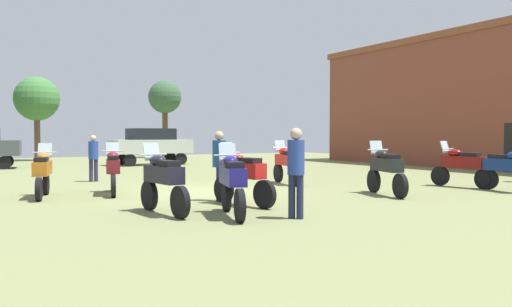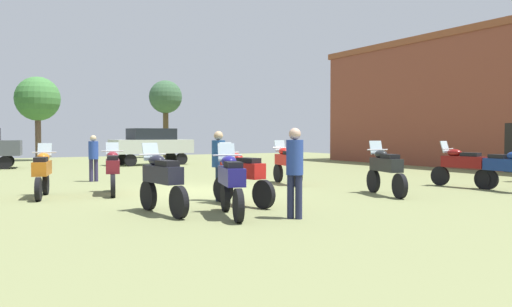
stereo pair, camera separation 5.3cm
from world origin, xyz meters
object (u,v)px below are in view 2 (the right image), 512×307
(motorcycle_7, at_px, (287,163))
(person_2, at_px, (93,155))
(motorcycle_1, at_px, (162,179))
(motorcycle_13, at_px, (462,165))
(car_1, at_px, (152,144))
(tree_3, at_px, (38,99))
(motorcycle_3, at_px, (113,169))
(brick_building, at_px, (492,100))
(motorcycle_6, at_px, (231,181))
(motorcycle_8, at_px, (506,168))
(tree_1, at_px, (166,98))
(motorcycle_4, at_px, (385,169))
(person_1, at_px, (218,160))
(person_3, at_px, (295,166))
(motorcycle_11, at_px, (42,171))
(motorcycle_9, at_px, (242,175))

(motorcycle_7, relative_size, person_2, 1.36)
(motorcycle_1, height_order, motorcycle_13, motorcycle_1)
(car_1, bearing_deg, tree_3, 27.44)
(motorcycle_3, height_order, tree_3, tree_3)
(brick_building, xyz_separation_m, motorcycle_3, (-20.41, -2.91, -2.73))
(motorcycle_6, bearing_deg, car_1, 93.41)
(motorcycle_8, height_order, car_1, car_1)
(motorcycle_7, xyz_separation_m, motorcycle_13, (4.24, -3.67, -0.01))
(tree_3, bearing_deg, brick_building, -42.75)
(motorcycle_8, xyz_separation_m, tree_1, (-0.91, 26.34, 3.55))
(motorcycle_1, distance_m, motorcycle_8, 10.26)
(brick_building, xyz_separation_m, tree_1, (-11.14, 18.35, 0.82))
(motorcycle_6, bearing_deg, brick_building, 39.74)
(motorcycle_4, bearing_deg, person_1, -178.24)
(motorcycle_1, xyz_separation_m, motorcycle_6, (1.13, -0.99, -0.00))
(motorcycle_4, bearing_deg, motorcycle_6, -150.85)
(motorcycle_1, bearing_deg, car_1, 66.31)
(motorcycle_4, relative_size, tree_1, 0.39)
(motorcycle_6, distance_m, person_3, 1.36)
(car_1, relative_size, person_2, 2.67)
(motorcycle_1, distance_m, tree_1, 27.36)
(person_1, height_order, tree_3, tree_3)
(person_1, bearing_deg, motorcycle_13, 114.77)
(motorcycle_6, height_order, person_3, person_3)
(motorcycle_7, bearing_deg, tree_3, 113.90)
(motorcycle_6, bearing_deg, person_2, 110.97)
(motorcycle_7, bearing_deg, person_3, -111.65)
(motorcycle_3, xyz_separation_m, person_2, (0.42, 4.27, 0.25))
(motorcycle_11, height_order, car_1, car_1)
(motorcycle_7, distance_m, motorcycle_8, 6.71)
(motorcycle_4, relative_size, motorcycle_11, 1.05)
(person_2, distance_m, tree_1, 19.44)
(motorcycle_11, xyz_separation_m, tree_3, (2.53, 21.03, 3.19))
(person_1, bearing_deg, motorcycle_11, -97.13)
(motorcycle_8, bearing_deg, motorcycle_1, 0.38)
(car_1, bearing_deg, motorcycle_9, 164.98)
(motorcycle_9, distance_m, car_1, 17.34)
(motorcycle_9, height_order, motorcycle_11, motorcycle_9)
(motorcycle_3, distance_m, motorcycle_7, 5.86)
(car_1, relative_size, person_3, 2.43)
(motorcycle_13, bearing_deg, tree_1, 82.55)
(person_1, bearing_deg, motorcycle_3, -114.85)
(motorcycle_3, distance_m, motorcycle_13, 10.73)
(motorcycle_9, xyz_separation_m, person_2, (-1.63, 8.13, 0.23))
(motorcycle_7, relative_size, motorcycle_11, 1.09)
(motorcycle_1, bearing_deg, tree_3, 82.36)
(motorcycle_1, bearing_deg, motorcycle_4, -3.94)
(motorcycle_7, height_order, motorcycle_8, motorcycle_7)
(tree_3, bearing_deg, person_2, -90.95)
(motorcycle_8, height_order, motorcycle_9, motorcycle_9)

